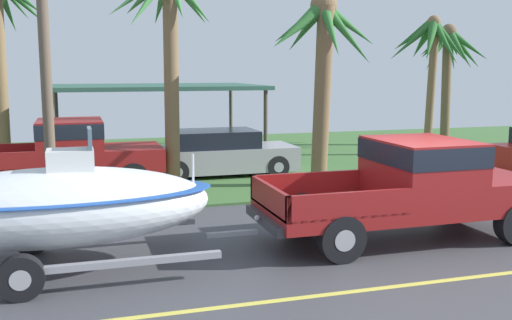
% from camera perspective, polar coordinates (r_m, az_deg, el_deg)
% --- Properties ---
extents(ground, '(36.00, 22.00, 0.11)m').
position_cam_1_polar(ground, '(18.78, 1.71, -1.00)').
color(ground, '#424247').
extents(pickup_truck_towing, '(5.53, 2.07, 1.87)m').
position_cam_1_polar(pickup_truck_towing, '(11.48, 15.40, -2.23)').
color(pickup_truck_towing, maroon).
rests_on(pickup_truck_towing, ground).
extents(boat_on_trailer, '(5.97, 2.42, 2.26)m').
position_cam_1_polar(boat_on_trailer, '(9.73, -18.77, -4.23)').
color(boat_on_trailer, gray).
rests_on(boat_on_trailer, ground).
extents(parked_pickup_background, '(5.66, 2.01, 1.86)m').
position_cam_1_polar(parked_pickup_background, '(16.20, -17.53, 0.78)').
color(parked_pickup_background, maroon).
rests_on(parked_pickup_background, ground).
extents(parked_sedan_near, '(4.37, 1.86, 1.38)m').
position_cam_1_polar(parked_sedan_near, '(17.66, -3.49, 0.61)').
color(parked_sedan_near, '#99999E').
rests_on(parked_sedan_near, ground).
extents(carport_awning, '(7.46, 5.25, 2.60)m').
position_cam_1_polar(carport_awning, '(21.92, -9.76, 6.84)').
color(carport_awning, '#4C4238').
rests_on(carport_awning, ground).
extents(palm_tree_near_right, '(2.87, 3.28, 5.06)m').
position_cam_1_polar(palm_tree_near_right, '(22.50, 16.41, 10.37)').
color(palm_tree_near_right, brown).
rests_on(palm_tree_near_right, ground).
extents(palm_tree_mid, '(2.98, 2.65, 5.93)m').
position_cam_1_polar(palm_tree_mid, '(15.85, -8.49, 13.16)').
color(palm_tree_mid, brown).
rests_on(palm_tree_mid, ground).
extents(palm_tree_far_left, '(3.13, 3.22, 4.99)m').
position_cam_1_polar(palm_tree_far_left, '(25.66, 18.08, 9.57)').
color(palm_tree_far_left, brown).
rests_on(palm_tree_far_left, ground).
extents(palm_tree_far_right, '(3.33, 3.14, 5.14)m').
position_cam_1_polar(palm_tree_far_right, '(15.74, 6.34, 10.59)').
color(palm_tree_far_right, brown).
rests_on(palm_tree_far_right, ground).
extents(utility_pole, '(0.24, 1.80, 7.84)m').
position_cam_1_polar(utility_pole, '(13.89, -19.79, 11.99)').
color(utility_pole, brown).
rests_on(utility_pole, ground).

